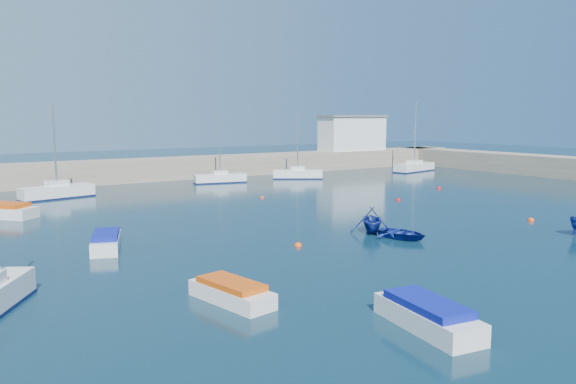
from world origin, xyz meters
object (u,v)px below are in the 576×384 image
sailboat_6 (220,178)px  dinghy_left (372,220)px  sailboat_8 (414,167)px  motorboat_2 (1,211)px  motorboat_0 (231,292)px  motorboat_1 (106,241)px  motorboat_3 (428,315)px  harbor_office (352,134)px  dinghy_center (402,233)px  sailboat_7 (298,174)px  sailboat_5 (57,191)px

sailboat_6 → dinghy_left: 31.43m
sailboat_8 → motorboat_2: 54.03m
motorboat_0 → motorboat_1: 12.41m
motorboat_2 → dinghy_left: bearing=-87.2°
sailboat_6 → motorboat_3: size_ratio=1.66×
harbor_office → dinghy_left: bearing=-127.5°
motorboat_0 → dinghy_center: bearing=8.0°
sailboat_6 → motorboat_0: bearing=165.9°
sailboat_7 → motorboat_2: size_ratio=1.51×
motorboat_1 → dinghy_left: size_ratio=1.37×
sailboat_6 → motorboat_1: (-20.13, -26.57, -0.08)m
sailboat_7 → dinghy_left: sailboat_7 is taller
motorboat_0 → dinghy_center: (14.66, 5.15, -0.10)m
motorboat_3 → sailboat_6: bearing=81.5°
motorboat_1 → dinghy_left: (16.19, -4.62, 0.37)m
sailboat_7 → dinghy_center: (-13.68, -32.44, -0.27)m
motorboat_2 → motorboat_3: bearing=-115.6°
sailboat_6 → dinghy_center: (-3.60, -33.69, -0.23)m
sailboat_5 → dinghy_center: (14.87, -30.57, -0.33)m
motorboat_0 → motorboat_1: size_ratio=0.98×
sailboat_8 → motorboat_3: bearing=122.5°
motorboat_3 → dinghy_left: dinghy_left is taller
motorboat_3 → harbor_office: bearing=61.5°
harbor_office → dinghy_center: size_ratio=3.06×
sailboat_5 → motorboat_2: size_ratio=1.67×
dinghy_left → motorboat_0: bearing=-114.0°
sailboat_6 → sailboat_7: (10.07, -1.24, 0.05)m
sailboat_6 → sailboat_5: bearing=110.7°
sailboat_5 → motorboat_3: size_ratio=1.86×
harbor_office → motorboat_1: 56.94m
sailboat_7 → sailboat_8: sailboat_8 is taller
motorboat_1 → motorboat_2: 15.54m
sailboat_7 → motorboat_1: sailboat_7 is taller
motorboat_1 → sailboat_7: bearing=58.6°
harbor_office → motorboat_3: 65.60m
motorboat_2 → motorboat_3: (10.53, -33.77, -0.03)m
sailboat_5 → motorboat_1: size_ratio=2.00×
sailboat_5 → motorboat_1: (-1.66, -23.45, -0.18)m
motorboat_1 → dinghy_left: 16.84m
sailboat_8 → motorboat_0: 59.81m
sailboat_7 → dinghy_left: bearing=-173.4°
sailboat_5 → motorboat_3: 42.48m
motorboat_0 → sailboat_6: bearing=53.4°
sailboat_5 → sailboat_8: (47.60, 0.78, -0.04)m
motorboat_0 → motorboat_3: 7.98m
motorboat_0 → motorboat_2: (-5.85, 27.29, 0.10)m
sailboat_7 → sailboat_6: bearing=114.7°
harbor_office → sailboat_5: 45.39m
motorboat_2 → dinghy_left: size_ratio=1.64×
dinghy_center → sailboat_5: bearing=100.0°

